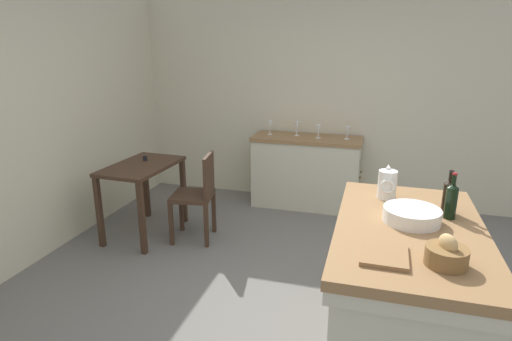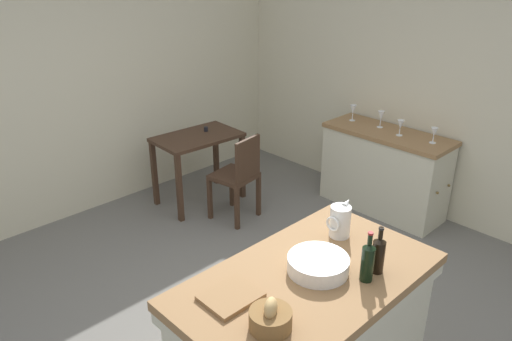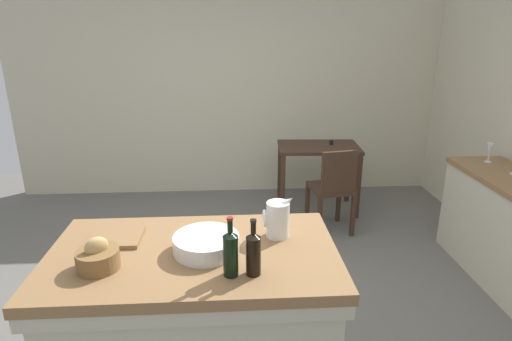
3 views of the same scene
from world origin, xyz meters
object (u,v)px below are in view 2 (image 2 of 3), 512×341
at_px(wooden_chair, 238,175).
at_px(wine_glass_far_left, 434,133).
at_px(side_cabinet, 384,171).
at_px(bread_basket, 270,318).
at_px(wash_bowl, 318,264).
at_px(cutting_board, 231,297).
at_px(wine_glass_right, 353,110).
at_px(wine_glass_left, 400,125).
at_px(wine_glass_middle, 381,116).
at_px(wine_bottle_amber, 368,261).
at_px(pitcher, 340,221).
at_px(writing_desk, 198,147).
at_px(wine_bottle_dark, 378,254).
at_px(island_table, 305,335).

relative_size(wooden_chair, wine_glass_far_left, 5.94).
bearing_deg(side_cabinet, bread_basket, -158.06).
bearing_deg(wash_bowl, wine_glass_far_left, 13.38).
relative_size(cutting_board, wine_glass_right, 1.65).
bearing_deg(wine_glass_left, wine_glass_middle, 74.34).
bearing_deg(cutting_board, wine_bottle_amber, -31.81).
height_order(pitcher, cutting_board, pitcher).
xyz_separation_m(writing_desk, cutting_board, (-1.64, -2.40, 0.29)).
height_order(writing_desk, bread_basket, bread_basket).
relative_size(side_cabinet, wine_bottle_amber, 4.44).
bearing_deg(wine_bottle_amber, side_cabinet, 29.24).
height_order(side_cabinet, wine_bottle_amber, wine_bottle_amber).
distance_m(cutting_board, wine_glass_left, 3.01).
distance_m(wash_bowl, bread_basket, 0.53).
height_order(writing_desk, wine_glass_far_left, wine_glass_far_left).
bearing_deg(wine_glass_far_left, wine_bottle_dark, -159.81).
height_order(island_table, wine_bottle_dark, wine_bottle_dark).
bearing_deg(side_cabinet, wine_bottle_dark, -149.62).
height_order(side_cabinet, pitcher, pitcher).
relative_size(writing_desk, wine_bottle_amber, 3.09).
relative_size(island_table, pitcher, 6.19).
xyz_separation_m(side_cabinet, cutting_board, (-2.93, -0.89, 0.49)).
distance_m(bread_basket, wine_glass_left, 3.11).
bearing_deg(writing_desk, pitcher, -107.05).
relative_size(island_table, wine_glass_far_left, 9.91).
height_order(bread_basket, wine_glass_left, bread_basket).
relative_size(writing_desk, wine_glass_far_left, 6.02).
xyz_separation_m(pitcher, wine_glass_far_left, (2.06, 0.43, -0.04)).
height_order(writing_desk, wine_glass_left, wine_glass_left).
distance_m(island_table, wine_glass_right, 3.00).
bearing_deg(wash_bowl, side_cabinet, 23.46).
distance_m(wine_bottle_dark, wine_glass_far_left, 2.36).
bearing_deg(island_table, side_cabinet, 22.72).
bearing_deg(wine_glass_left, writing_desk, 127.75).
distance_m(wine_bottle_dark, wine_glass_left, 2.46).
distance_m(island_table, wine_glass_left, 2.69).
bearing_deg(writing_desk, wine_glass_right, -37.92).
relative_size(island_table, side_cabinet, 1.15).
height_order(wooden_chair, wine_glass_middle, wine_glass_middle).
relative_size(cutting_board, wine_glass_left, 1.79).
height_order(wine_glass_middle, wine_glass_right, wine_glass_middle).
distance_m(wine_glass_far_left, wine_glass_right, 0.95).
height_order(pitcher, wine_bottle_amber, wine_bottle_amber).
height_order(side_cabinet, wine_glass_right, wine_glass_right).
distance_m(wine_glass_left, wine_glass_right, 0.61).
xyz_separation_m(island_table, pitcher, (0.46, 0.14, 0.53)).
distance_m(island_table, wine_glass_far_left, 2.63).
distance_m(wash_bowl, wine_bottle_amber, 0.28).
bearing_deg(writing_desk, wooden_chair, -86.65).
relative_size(island_table, wine_bottle_dark, 5.35).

